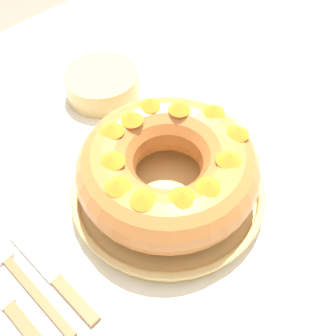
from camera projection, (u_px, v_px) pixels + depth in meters
name	position (u px, v px, depth m)	size (l,w,h in m)	color
dining_table	(160.00, 233.00, 0.66)	(1.52, 1.21, 0.73)	silver
serving_dish	(168.00, 191.00, 0.61)	(0.30, 0.30, 0.03)	tan
bundt_cake	(168.00, 167.00, 0.57)	(0.27, 0.27, 0.10)	#C67538
fork	(19.00, 274.00, 0.54)	(0.02, 0.21, 0.01)	#936038
serving_knife	(11.00, 307.00, 0.51)	(0.02, 0.23, 0.01)	#936038
cake_knife	(58.00, 281.00, 0.53)	(0.02, 0.19, 0.01)	#936038
side_bowl	(102.00, 84.00, 0.75)	(0.14, 0.14, 0.05)	tan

